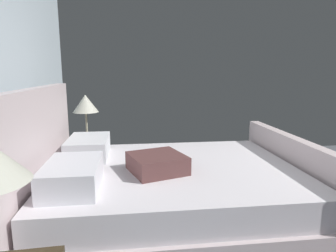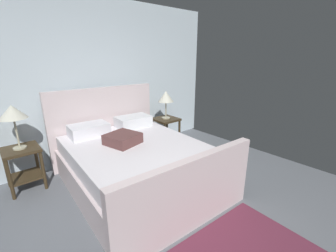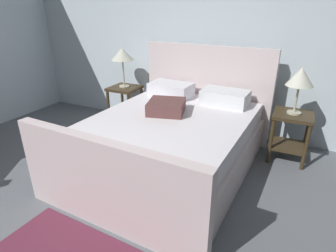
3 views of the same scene
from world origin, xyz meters
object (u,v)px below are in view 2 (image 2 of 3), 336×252
(bed, at_px, (135,161))
(table_lamp_right, at_px, (166,97))
(nightstand_right, at_px, (166,128))
(nightstand_left, at_px, (23,162))
(table_lamp_left, at_px, (12,113))

(bed, height_order, table_lamp_right, bed)
(table_lamp_right, bearing_deg, nightstand_right, -116.57)
(bed, xyz_separation_m, nightstand_left, (-1.22, 0.89, 0.05))
(nightstand_right, height_order, table_lamp_left, table_lamp_left)
(nightstand_left, height_order, table_lamp_left, table_lamp_left)
(table_lamp_right, xyz_separation_m, nightstand_left, (-2.44, 0.13, -0.62))
(table_lamp_left, bearing_deg, table_lamp_right, -3.02)
(nightstand_right, bearing_deg, table_lamp_left, 176.98)
(bed, height_order, nightstand_right, bed)
(nightstand_right, xyz_separation_m, table_lamp_left, (-2.44, 0.13, 0.68))
(nightstand_right, relative_size, table_lamp_left, 1.02)
(bed, distance_m, nightstand_right, 1.44)
(bed, distance_m, nightstand_left, 1.51)
(nightstand_right, distance_m, nightstand_left, 2.44)
(nightstand_right, height_order, nightstand_left, same)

